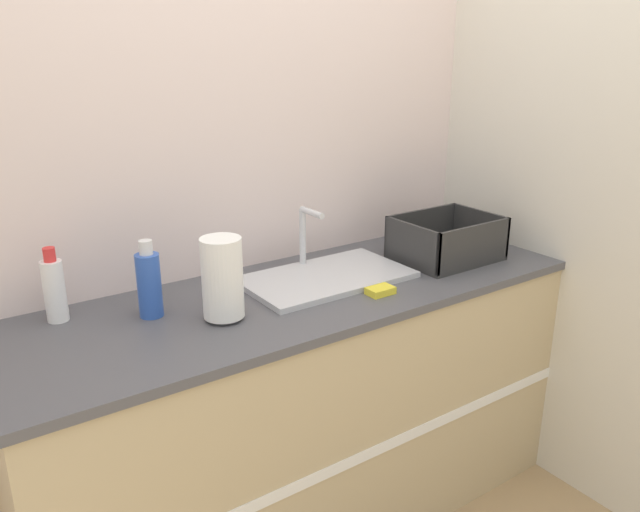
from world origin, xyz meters
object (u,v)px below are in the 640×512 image
at_px(sink, 325,275).
at_px(dish_rack, 446,244).
at_px(bottle_blue, 149,283).
at_px(bottle_white_spray, 54,289).
at_px(paper_towel_roll, 222,279).

height_order(sink, dish_rack, sink).
relative_size(sink, bottle_blue, 2.43).
height_order(bottle_white_spray, bottle_blue, bottle_blue).
bearing_deg(sink, bottle_blue, 175.40).
bearing_deg(paper_towel_roll, bottle_blue, 139.16).
xyz_separation_m(dish_rack, bottle_blue, (-1.12, 0.13, 0.05)).
xyz_separation_m(bottle_white_spray, bottle_blue, (0.24, -0.13, 0.00)).
distance_m(sink, bottle_blue, 0.62).
relative_size(paper_towel_roll, bottle_blue, 1.06).
bearing_deg(sink, bottle_white_spray, 168.36).
xyz_separation_m(sink, bottle_blue, (-0.61, 0.05, 0.09)).
xyz_separation_m(paper_towel_roll, bottle_blue, (-0.17, 0.15, -0.02)).
distance_m(dish_rack, bottle_blue, 1.13).
distance_m(dish_rack, bottle_white_spray, 1.39).
bearing_deg(paper_towel_roll, dish_rack, 1.16).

